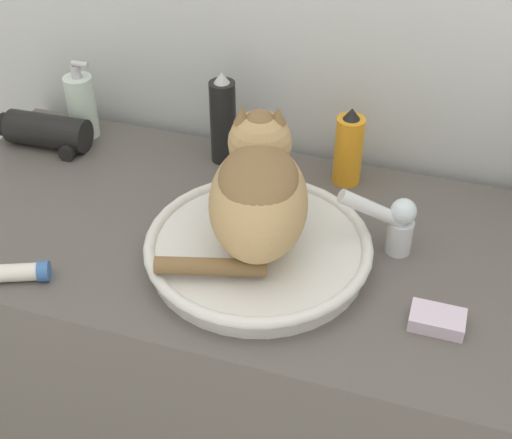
# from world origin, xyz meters

# --- Properties ---
(vanity_counter) EXTENTS (1.28, 0.57, 0.84)m
(vanity_counter) POSITION_xyz_m (0.00, 0.28, 0.42)
(vanity_counter) COLOR #56514C
(vanity_counter) RESTS_ON ground_plane
(sink_basin) EXTENTS (0.38, 0.38, 0.04)m
(sink_basin) POSITION_xyz_m (-0.00, 0.23, 0.86)
(sink_basin) COLOR silver
(sink_basin) RESTS_ON vanity_counter
(cat) EXTENTS (0.24, 0.29, 0.19)m
(cat) POSITION_xyz_m (-0.01, 0.24, 0.97)
(cat) COLOR tan
(cat) RESTS_ON sink_basin
(faucet) EXTENTS (0.13, 0.08, 0.14)m
(faucet) POSITION_xyz_m (0.21, 0.32, 0.90)
(faucet) COLOR silver
(faucet) RESTS_ON vanity_counter
(soap_pump_bottle) EXTENTS (0.06, 0.06, 0.17)m
(soap_pump_bottle) POSITION_xyz_m (-0.47, 0.50, 0.91)
(soap_pump_bottle) COLOR silver
(soap_pump_bottle) RESTS_ON vanity_counter
(spray_bottle_trigger) EXTENTS (0.05, 0.05, 0.16)m
(spray_bottle_trigger) POSITION_xyz_m (0.09, 0.50, 0.91)
(spray_bottle_trigger) COLOR orange
(spray_bottle_trigger) RESTS_ON vanity_counter
(hairspray_can_black) EXTENTS (0.05, 0.05, 0.19)m
(hairspray_can_black) POSITION_xyz_m (-0.16, 0.50, 0.93)
(hairspray_can_black) COLOR black
(hairspray_can_black) RESTS_ON vanity_counter
(cream_tube) EXTENTS (0.15, 0.08, 0.03)m
(cream_tube) POSITION_xyz_m (-0.38, 0.05, 0.85)
(cream_tube) COLOR silver
(cream_tube) RESTS_ON vanity_counter
(hair_dryer) EXTENTS (0.19, 0.10, 0.07)m
(hair_dryer) POSITION_xyz_m (-0.52, 0.44, 0.87)
(hair_dryer) COLOR black
(hair_dryer) RESTS_ON vanity_counter
(soap_bar) EXTENTS (0.08, 0.05, 0.02)m
(soap_bar) POSITION_xyz_m (0.31, 0.16, 0.85)
(soap_bar) COLOR silver
(soap_bar) RESTS_ON vanity_counter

